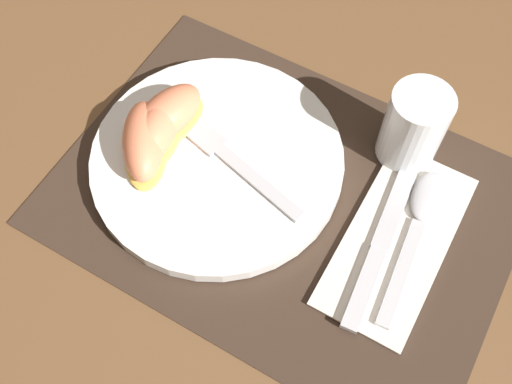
{
  "coord_description": "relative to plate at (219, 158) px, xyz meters",
  "views": [
    {
      "loc": [
        0.12,
        -0.27,
        0.56
      ],
      "look_at": [
        -0.02,
        -0.02,
        0.02
      ],
      "focal_mm": 42.0,
      "sensor_mm": 36.0,
      "label": 1
    }
  ],
  "objects": [
    {
      "name": "citrus_wedge_2",
      "position": [
        -0.07,
        -0.04,
        0.03
      ],
      "size": [
        0.09,
        0.11,
        0.04
      ],
      "color": "#F7C656",
      "rests_on": "plate"
    },
    {
      "name": "placemat",
      "position": [
        0.08,
        -0.0,
        -0.01
      ],
      "size": [
        0.47,
        0.34,
        0.0
      ],
      "color": "#38281E",
      "rests_on": "ground_plane"
    },
    {
      "name": "citrus_wedge_1",
      "position": [
        -0.06,
        -0.02,
        0.03
      ],
      "size": [
        0.06,
        0.1,
        0.04
      ],
      "color": "#F7C656",
      "rests_on": "plate"
    },
    {
      "name": "fork",
      "position": [
        0.01,
        0.0,
        0.01
      ],
      "size": [
        0.19,
        0.07,
        0.0
      ],
      "color": "#BCBCC1",
      "rests_on": "plate"
    },
    {
      "name": "citrus_wedge_0",
      "position": [
        -0.07,
        0.0,
        0.03
      ],
      "size": [
        0.07,
        0.1,
        0.04
      ],
      "color": "#F7C656",
      "rests_on": "plate"
    },
    {
      "name": "napkin",
      "position": [
        0.2,
        0.01,
        -0.01
      ],
      "size": [
        0.1,
        0.21,
        0.0
      ],
      "color": "silver",
      "rests_on": "placemat"
    },
    {
      "name": "knife",
      "position": [
        0.19,
        0.01,
        -0.0
      ],
      "size": [
        0.04,
        0.22,
        0.01
      ],
      "color": "#BCBCC1",
      "rests_on": "napkin"
    },
    {
      "name": "spoon",
      "position": [
        0.22,
        0.04,
        -0.0
      ],
      "size": [
        0.04,
        0.18,
        0.01
      ],
      "color": "#BCBCC1",
      "rests_on": "napkin"
    },
    {
      "name": "plate",
      "position": [
        0.0,
        0.0,
        0.0
      ],
      "size": [
        0.27,
        0.27,
        0.02
      ],
      "color": "white",
      "rests_on": "placemat"
    },
    {
      "name": "juice_glass",
      "position": [
        0.17,
        0.11,
        0.03
      ],
      "size": [
        0.06,
        0.06,
        0.09
      ],
      "color": "silver",
      "rests_on": "placemat"
    },
    {
      "name": "ground_plane",
      "position": [
        0.08,
        -0.0,
        -0.01
      ],
      "size": [
        3.0,
        3.0,
        0.0
      ],
      "primitive_type": "plane",
      "color": "brown"
    }
  ]
}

